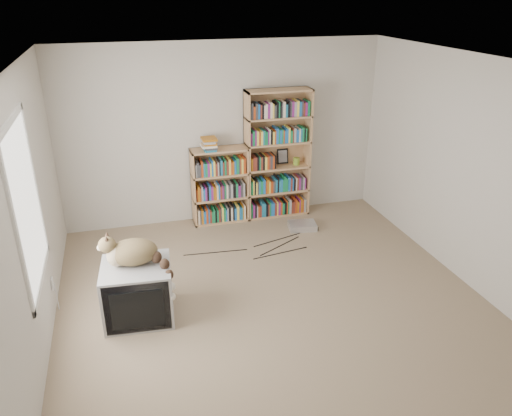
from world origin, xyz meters
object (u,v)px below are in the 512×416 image
object	(u,v)px
bookcase_short	(220,188)
dvd_player	(302,226)
cat	(138,257)
crt_tv	(138,291)
bookcase_tall	(277,158)

from	to	relation	value
bookcase_short	dvd_player	xyz separation A→B (m)	(1.04, -0.60, -0.46)
cat	dvd_player	xyz separation A→B (m)	(2.29, 1.45, -0.65)
bookcase_short	dvd_player	distance (m)	1.29
crt_tv	bookcase_short	world-z (taller)	bookcase_short
bookcase_tall	bookcase_short	size ratio (longest dim) A/B	1.70
bookcase_tall	dvd_player	xyz separation A→B (m)	(0.19, -0.60, -0.83)
crt_tv	bookcase_short	size ratio (longest dim) A/B	0.67
bookcase_tall	bookcase_short	world-z (taller)	bookcase_tall
cat	dvd_player	world-z (taller)	cat
bookcase_tall	dvd_player	size ratio (longest dim) A/B	4.88
cat	bookcase_tall	xyz separation A→B (m)	(2.10, 2.05, 0.19)
cat	bookcase_tall	world-z (taller)	bookcase_tall
dvd_player	crt_tv	bearing A→B (deg)	-139.45
bookcase_short	crt_tv	bearing A→B (deg)	-122.17
crt_tv	dvd_player	size ratio (longest dim) A/B	1.92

